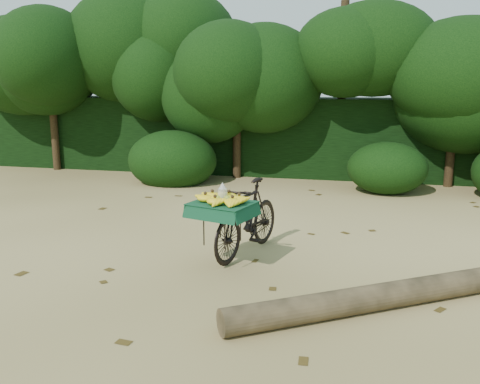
# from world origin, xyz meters

# --- Properties ---
(ground) EXTENTS (80.00, 80.00, 0.00)m
(ground) POSITION_xyz_m (0.00, 0.00, 0.00)
(ground) COLOR tan
(ground) RESTS_ON ground
(vendor_bicycle) EXTENTS (1.00, 1.76, 0.96)m
(vendor_bicycle) POSITION_xyz_m (-0.37, 0.04, 0.49)
(vendor_bicycle) COLOR black
(vendor_bicycle) RESTS_ON ground
(fallen_log) EXTENTS (3.09, 2.19, 0.26)m
(fallen_log) POSITION_xyz_m (1.38, -1.13, 0.13)
(fallen_log) COLOR brown
(fallen_log) RESTS_ON ground
(hedge_backdrop) EXTENTS (26.00, 1.80, 1.80)m
(hedge_backdrop) POSITION_xyz_m (0.00, 6.30, 0.90)
(hedge_backdrop) COLOR black
(hedge_backdrop) RESTS_ON ground
(tree_row) EXTENTS (14.50, 2.00, 4.00)m
(tree_row) POSITION_xyz_m (-0.65, 5.50, 2.00)
(tree_row) COLOR black
(tree_row) RESTS_ON ground
(bush_clumps) EXTENTS (8.80, 1.70, 0.90)m
(bush_clumps) POSITION_xyz_m (0.50, 4.30, 0.45)
(bush_clumps) COLOR black
(bush_clumps) RESTS_ON ground
(leaf_litter) EXTENTS (7.00, 7.30, 0.01)m
(leaf_litter) POSITION_xyz_m (0.00, 0.65, 0.01)
(leaf_litter) COLOR #453412
(leaf_litter) RESTS_ON ground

